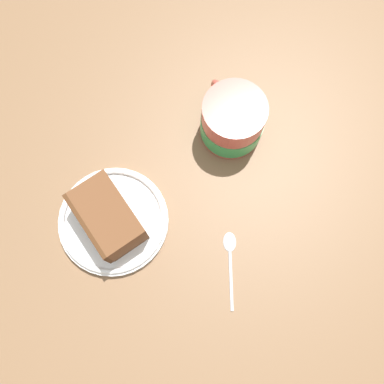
% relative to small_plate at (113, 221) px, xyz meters
% --- Properties ---
extents(ground_plane, '(1.48, 1.48, 0.03)m').
position_rel_small_plate_xyz_m(ground_plane, '(0.10, -0.06, -0.02)').
color(ground_plane, brown).
extents(small_plate, '(0.17, 0.17, 0.02)m').
position_rel_small_plate_xyz_m(small_plate, '(0.00, 0.00, 0.00)').
color(small_plate, white).
rests_on(small_plate, ground_plane).
extents(cake_slice, '(0.12, 0.13, 0.06)m').
position_rel_small_plate_xyz_m(cake_slice, '(-0.00, 0.00, 0.03)').
color(cake_slice, '#472814').
rests_on(cake_slice, small_plate).
extents(tea_mug, '(0.10, 0.10, 0.09)m').
position_rel_small_plate_xyz_m(tea_mug, '(0.21, -0.11, 0.03)').
color(tea_mug, '#BF4C3F').
rests_on(tea_mug, ground_plane).
extents(teaspoon, '(0.11, 0.06, 0.01)m').
position_rel_small_plate_xyz_m(teaspoon, '(0.02, -0.18, -0.01)').
color(teaspoon, silver).
rests_on(teaspoon, ground_plane).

